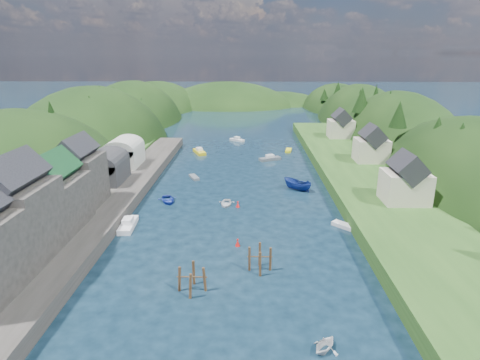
{
  "coord_description": "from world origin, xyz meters",
  "views": [
    {
      "loc": [
        1.58,
        -40.37,
        25.65
      ],
      "look_at": [
        0.0,
        28.0,
        4.0
      ],
      "focal_mm": 30.0,
      "sensor_mm": 36.0,
      "label": 1
    }
  ],
  "objects_px": {
    "piling_cluster_near": "(192,281)",
    "channel_buoy_near": "(238,243)",
    "channel_buoy_far": "(238,204)",
    "piling_cluster_far": "(260,261)"
  },
  "relations": [
    {
      "from": "piling_cluster_near",
      "to": "channel_buoy_near",
      "type": "xyz_separation_m",
      "value": [
        4.81,
        11.14,
        -0.72
      ]
    },
    {
      "from": "piling_cluster_near",
      "to": "channel_buoy_near",
      "type": "bearing_deg",
      "value": 66.66
    },
    {
      "from": "piling_cluster_near",
      "to": "piling_cluster_far",
      "type": "xyz_separation_m",
      "value": [
        7.73,
        4.65,
        0.09
      ]
    },
    {
      "from": "piling_cluster_near",
      "to": "channel_buoy_near",
      "type": "distance_m",
      "value": 12.15
    },
    {
      "from": "piling_cluster_far",
      "to": "channel_buoy_far",
      "type": "relative_size",
      "value": 3.37
    },
    {
      "from": "piling_cluster_near",
      "to": "channel_buoy_far",
      "type": "distance_m",
      "value": 26.35
    },
    {
      "from": "channel_buoy_far",
      "to": "piling_cluster_far",
      "type": "bearing_deg",
      "value": -81.14
    },
    {
      "from": "piling_cluster_near",
      "to": "channel_buoy_far",
      "type": "xyz_separation_m",
      "value": [
        4.41,
        25.97,
        -0.72
      ]
    },
    {
      "from": "piling_cluster_far",
      "to": "piling_cluster_near",
      "type": "bearing_deg",
      "value": -149.0
    },
    {
      "from": "channel_buoy_near",
      "to": "channel_buoy_far",
      "type": "bearing_deg",
      "value": 91.53
    }
  ]
}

